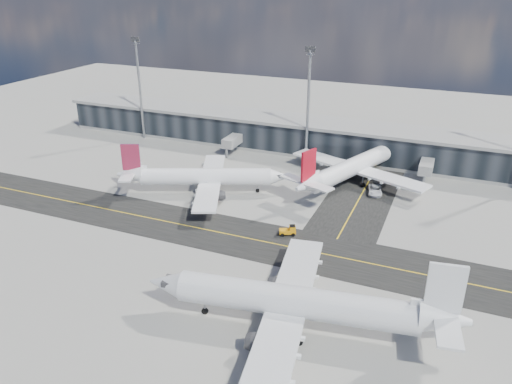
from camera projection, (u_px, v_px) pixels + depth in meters
ground at (225, 245)px, 89.72m from camera, size 300.00×300.00×0.00m
taxiway_lanes at (267, 224)px, 97.40m from camera, size 180.00×63.00×0.03m
terminal_concourse at (314, 138)px, 134.40m from camera, size 152.00×19.80×8.80m
floodlight_masts at (308, 101)px, 123.91m from camera, size 102.50×0.70×28.90m
airliner_af at (203, 177)px, 109.84m from camera, size 36.51×31.56×11.29m
airliner_redtail at (353, 167)px, 114.69m from camera, size 34.29×39.64×12.19m
airliner_near at (300, 303)px, 67.12m from camera, size 43.59×37.33×12.93m
baggage_tug at (289, 230)px, 92.96m from camera, size 3.35×2.58×1.90m
service_van at (375, 190)px, 110.44m from camera, size 4.07×6.57×1.70m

